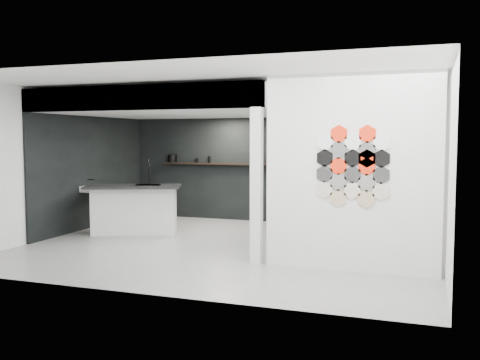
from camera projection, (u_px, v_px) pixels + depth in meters
name	position (u px, v px, depth m)	size (l,w,h in m)	color
floor	(229.00, 247.00, 9.32)	(7.00, 6.00, 0.01)	slate
partition_panel	(351.00, 173.00, 7.54)	(2.45, 0.15, 2.80)	silver
bay_clad_back	(221.00, 169.00, 12.45)	(4.40, 0.04, 2.35)	black
bay_clad_left	(92.00, 172.00, 11.31)	(0.04, 4.00, 2.35)	black
bulkhead	(185.00, 105.00, 10.49)	(4.40, 4.00, 0.40)	silver
corner_column	(257.00, 186.00, 8.02)	(0.16, 0.16, 2.35)	silver
fascia_beam	(134.00, 98.00, 8.68)	(4.40, 0.16, 0.40)	silver
wall_basin	(96.00, 188.00, 11.08)	(0.40, 0.60, 0.12)	silver
display_shelf	(224.00, 164.00, 12.31)	(3.00, 0.15, 0.04)	black
kitchen_island	(134.00, 209.00, 10.57)	(2.00, 1.43, 1.47)	silver
stockpot	(172.00, 158.00, 12.73)	(0.22, 0.22, 0.18)	black
kettle	(277.00, 161.00, 11.88)	(0.17, 0.17, 0.15)	black
glass_bowl	(280.00, 161.00, 11.86)	(0.15, 0.15, 0.11)	gray
glass_vase	(280.00, 161.00, 11.86)	(0.09, 0.09, 0.13)	gray
bottle_dark	(209.00, 159.00, 12.42)	(0.06, 0.06, 0.16)	black
utensil_cup	(196.00, 160.00, 12.53)	(0.08, 0.08, 0.10)	black
hex_tile_cluster	(353.00, 166.00, 7.44)	(1.04, 0.02, 1.16)	beige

